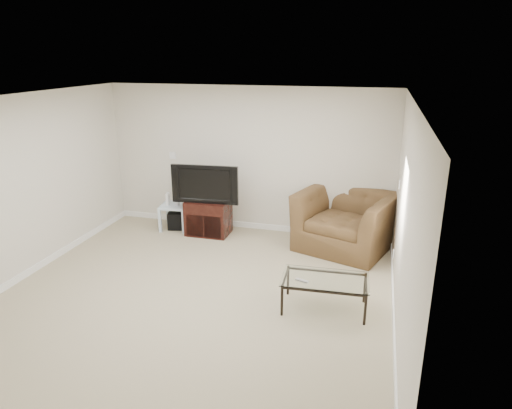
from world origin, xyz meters
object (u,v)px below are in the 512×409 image
(television, at_px, (207,183))
(recliner, at_px, (346,212))
(tv_stand, at_px, (208,217))
(coffee_table, at_px, (324,294))
(subwoofer, at_px, (177,220))
(side_table, at_px, (175,217))

(television, height_order, recliner, television)
(tv_stand, relative_size, recliner, 0.51)
(tv_stand, distance_m, coffee_table, 2.98)
(tv_stand, xyz_separation_m, television, (0.00, -0.03, 0.63))
(television, xyz_separation_m, recliner, (2.33, 0.03, -0.31))
(television, relative_size, recliner, 0.75)
(subwoofer, xyz_separation_m, recliner, (2.96, -0.09, 0.46))
(tv_stand, bearing_deg, coffee_table, -41.26)
(side_table, bearing_deg, subwoofer, 40.52)
(coffee_table, bearing_deg, tv_stand, 138.99)
(tv_stand, bearing_deg, side_table, 173.94)
(television, xyz_separation_m, subwoofer, (-0.63, 0.12, -0.77))
(side_table, bearing_deg, tv_stand, -5.81)
(tv_stand, height_order, subwoofer, tv_stand)
(tv_stand, bearing_deg, subwoofer, 171.73)
(tv_stand, relative_size, side_table, 1.53)
(side_table, distance_m, recliner, 3.01)
(tv_stand, distance_m, side_table, 0.67)
(tv_stand, bearing_deg, recliner, -0.25)
(side_table, xyz_separation_m, recliner, (2.99, -0.07, 0.39))
(subwoofer, height_order, recliner, recliner)
(subwoofer, relative_size, coffee_table, 0.29)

